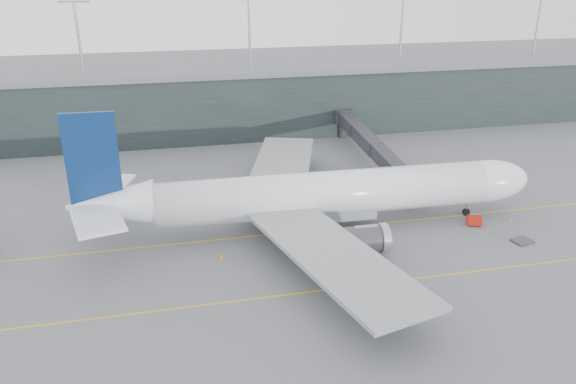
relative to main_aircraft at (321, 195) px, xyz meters
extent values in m
plane|color=#5C5C61|center=(-6.72, 3.55, -5.33)|extent=(320.00, 320.00, 0.00)
cube|color=gold|center=(-6.72, -0.45, -5.32)|extent=(160.00, 0.25, 0.02)
cube|color=gold|center=(-6.72, -16.45, -5.32)|extent=(160.00, 0.25, 0.02)
cube|color=gold|center=(-1.72, 23.55, -5.32)|extent=(0.25, 60.00, 0.02)
cube|color=#1E2828|center=(-6.72, 61.55, 1.67)|extent=(240.00, 35.00, 14.00)
cube|color=slate|center=(-6.72, 61.55, 9.27)|extent=(240.00, 36.00, 1.20)
cylinder|color=#9E9EA3|center=(-36.72, 51.55, 16.67)|extent=(0.60, 0.60, 14.00)
cylinder|color=#9E9EA3|center=(-1.72, 51.55, 16.67)|extent=(0.60, 0.60, 14.00)
cylinder|color=#9E9EA3|center=(33.28, 51.55, 16.67)|extent=(0.60, 0.60, 14.00)
cylinder|color=#9E9EA3|center=(68.28, 51.55, 16.67)|extent=(0.60, 0.60, 14.00)
cylinder|color=white|center=(0.48, -0.01, 0.17)|extent=(47.89, 7.64, 6.44)
ellipsoid|color=white|center=(25.90, -0.65, 0.17)|extent=(13.67, 6.77, 6.44)
cone|color=white|center=(-29.09, 0.73, 0.90)|extent=(11.57, 6.46, 6.18)
cube|color=gray|center=(-0.56, 0.01, -2.32)|extent=(16.73, 5.61, 2.08)
cube|color=black|center=(29.84, -0.75, 1.21)|extent=(2.36, 3.17, 0.83)
cube|color=gray|center=(-3.04, -16.02, -0.87)|extent=(16.61, 31.48, 0.57)
cylinder|color=#3C3C41|center=(2.31, -9.92, -2.63)|extent=(7.35, 3.81, 3.63)
cube|color=gray|center=(-2.23, 16.15, -0.87)|extent=(17.93, 31.52, 0.57)
cylinder|color=#3C3C41|center=(2.80, 9.79, -2.63)|extent=(7.35, 3.81, 3.63)
cube|color=navy|center=(-30.65, 0.77, 7.44)|extent=(6.76, 0.69, 12.45)
cube|color=white|center=(-30.27, -4.95, 1.42)|extent=(7.74, 10.42, 0.36)
cube|color=white|center=(-29.98, 6.47, 1.42)|extent=(8.12, 10.58, 0.36)
cylinder|color=black|center=(23.31, -0.59, -4.76)|extent=(1.15, 0.44, 1.14)
cylinder|color=#9E9EA3|center=(23.31, -0.59, -3.98)|extent=(0.31, 0.31, 2.70)
cylinder|color=black|center=(-3.80, -4.89, -4.66)|extent=(1.36, 0.55, 1.35)
cylinder|color=black|center=(-3.54, 5.07, -4.66)|extent=(1.36, 0.55, 1.35)
cube|color=#2A292E|center=(14.93, 4.57, -0.42)|extent=(3.37, 3.73, 2.75)
cube|color=#2A292E|center=(15.47, 12.70, -0.42)|extent=(3.29, 12.90, 2.45)
cube|color=#2A292E|center=(16.32, 25.44, -0.42)|extent=(3.54, 12.91, 2.55)
cube|color=#2A292E|center=(17.16, 38.17, -0.42)|extent=(3.78, 12.93, 2.65)
cylinder|color=#9E9EA3|center=(15.52, 13.39, -3.47)|extent=(0.49, 0.49, 3.73)
cube|color=#3C3C41|center=(15.52, 13.39, -4.99)|extent=(2.06, 1.60, 0.69)
cylinder|color=#2A292E|center=(14.93, 44.05, -0.42)|extent=(3.93, 3.93, 2.94)
cylinder|color=#2A292E|center=(14.93, 44.05, -3.56)|extent=(1.77, 1.77, 3.53)
cube|color=#B2170C|center=(22.65, -4.11, -4.53)|extent=(2.38, 1.92, 1.22)
cylinder|color=black|center=(21.79, -4.30, -5.14)|extent=(0.40, 0.26, 0.37)
cylinder|color=black|center=(23.20, -4.80, -5.14)|extent=(0.40, 0.26, 0.37)
cylinder|color=black|center=(22.09, -3.42, -5.14)|extent=(0.40, 0.26, 0.37)
cylinder|color=black|center=(23.51, -3.91, -5.14)|extent=(0.40, 0.26, 0.37)
cube|color=#333337|center=(26.52, -10.54, -5.17)|extent=(3.03, 2.62, 0.26)
cube|color=#3C3C41|center=(-12.74, 12.99, -5.19)|extent=(1.90, 1.55, 0.18)
cube|color=#B8BBC5|center=(-12.74, 12.99, -4.37)|extent=(1.53, 1.44, 1.38)
cube|color=#27469B|center=(-12.74, 12.99, -3.65)|extent=(1.58, 1.49, 0.07)
cube|color=#3C3C41|center=(-9.11, 15.24, -5.20)|extent=(2.10, 1.86, 0.18)
cube|color=#A9ADB5|center=(-9.11, 15.24, -4.40)|extent=(1.73, 1.67, 1.33)
cube|color=#27469B|center=(-9.11, 15.24, -3.71)|extent=(1.79, 1.73, 0.07)
cube|color=#3C3C41|center=(-7.22, 14.89, -5.16)|extent=(2.74, 2.49, 0.22)
cube|color=silver|center=(-7.22, 14.89, -4.16)|extent=(2.28, 2.22, 1.67)
cube|color=#27469B|center=(-7.22, 14.89, -3.29)|extent=(2.35, 2.29, 0.09)
cone|color=orange|center=(28.91, -3.95, -5.01)|extent=(0.40, 0.40, 0.64)
cone|color=#F93D0D|center=(1.05, -16.96, -4.94)|extent=(0.49, 0.49, 0.79)
cone|color=#DA4A0C|center=(1.55, 12.81, -5.02)|extent=(0.39, 0.39, 0.62)
cone|color=orange|center=(-15.28, -5.97, -4.95)|extent=(0.48, 0.48, 0.77)
camera|label=1|loc=(-21.01, -71.76, 30.99)|focal=35.00mm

